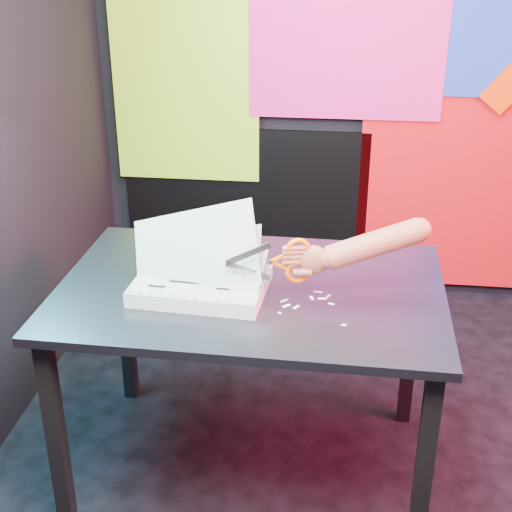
# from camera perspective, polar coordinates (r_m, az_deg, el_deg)

# --- Properties ---
(room) EXTENTS (3.01, 3.01, 2.71)m
(room) POSITION_cam_1_polar(r_m,az_deg,el_deg) (2.17, 13.80, 11.51)
(room) COLOR black
(room) RESTS_ON ground
(backdrop) EXTENTS (2.88, 0.05, 2.08)m
(backdrop) POSITION_cam_1_polar(r_m,az_deg,el_deg) (3.68, 11.90, 10.71)
(backdrop) COLOR red
(backdrop) RESTS_ON ground
(work_table) EXTENTS (1.28, 0.87, 0.75)m
(work_table) POSITION_cam_1_polar(r_m,az_deg,el_deg) (2.39, -0.42, -4.22)
(work_table) COLOR black
(work_table) RESTS_ON ground
(printout_stack) EXTENTS (0.46, 0.33, 0.31)m
(printout_stack) POSITION_cam_1_polar(r_m,az_deg,el_deg) (2.31, -4.42, -2.16)
(printout_stack) COLOR silver
(printout_stack) RESTS_ON work_table
(scissors) EXTENTS (0.26, 0.06, 0.15)m
(scissors) POSITION_cam_1_polar(r_m,az_deg,el_deg) (2.21, 2.89, -0.40)
(scissors) COLOR #BEBEBE
(scissors) RESTS_ON printout_stack
(hand_forearm) EXTENTS (0.44, 0.14, 0.18)m
(hand_forearm) POSITION_cam_1_polar(r_m,az_deg,el_deg) (2.24, 8.61, 0.75)
(hand_forearm) COLOR #B34F3D
(hand_forearm) RESTS_ON work_table
(paper_clippings) EXTENTS (0.21, 0.21, 0.00)m
(paper_clippings) POSITION_cam_1_polar(r_m,az_deg,el_deg) (2.25, 4.24, -3.78)
(paper_clippings) COLOR white
(paper_clippings) RESTS_ON work_table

